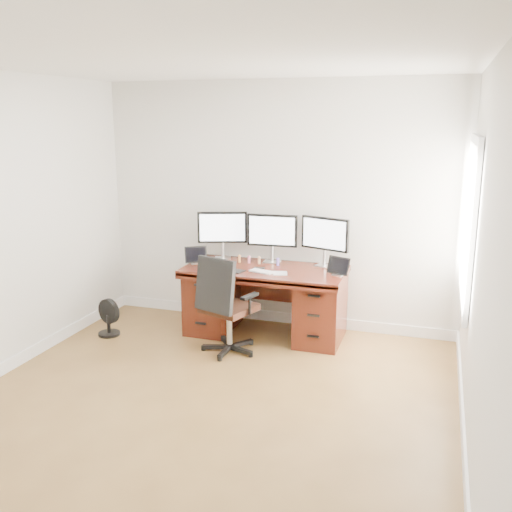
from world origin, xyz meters
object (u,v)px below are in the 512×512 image
(desk, at_px, (265,299))
(floor_fan, at_px, (108,318))
(office_chair, at_px, (226,321))
(keyboard, at_px, (262,271))
(monitor_center, at_px, (272,232))

(desk, distance_m, floor_fan, 1.71)
(desk, xyz_separation_m, floor_fan, (-1.60, -0.55, -0.21))
(office_chair, height_order, keyboard, office_chair)
(office_chair, distance_m, keyboard, 0.64)
(office_chair, distance_m, monitor_center, 1.15)
(office_chair, bearing_deg, floor_fan, -163.25)
(monitor_center, relative_size, keyboard, 2.14)
(office_chair, height_order, floor_fan, office_chair)
(floor_fan, bearing_deg, monitor_center, 43.19)
(desk, height_order, floor_fan, desk)
(desk, bearing_deg, office_chair, -110.24)
(desk, distance_m, keyboard, 0.41)
(office_chair, xyz_separation_m, keyboard, (0.24, 0.40, 0.43))
(floor_fan, xyz_separation_m, monitor_center, (1.60, 0.79, 0.89))
(office_chair, height_order, monitor_center, monitor_center)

